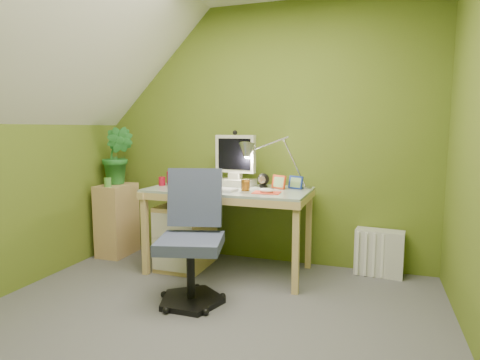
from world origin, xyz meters
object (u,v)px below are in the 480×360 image
(monitor, at_px, (235,155))
(side_ledge, at_px, (117,220))
(desk_lamp, at_px, (284,151))
(potted_plant, at_px, (118,156))
(desk, at_px, (229,230))
(task_chair, at_px, (190,242))
(radiator, at_px, (379,253))

(monitor, bearing_deg, side_ledge, -169.23)
(monitor, distance_m, desk_lamp, 0.45)
(side_ledge, bearing_deg, potted_plant, 90.00)
(desk, xyz_separation_m, monitor, (0.00, 0.18, 0.65))
(monitor, height_order, potted_plant, monitor)
(desk_lamp, xyz_separation_m, task_chair, (-0.48, -0.89, -0.61))
(side_ledge, xyz_separation_m, radiator, (2.50, 0.22, -0.16))
(desk_lamp, relative_size, task_chair, 0.70)
(desk_lamp, bearing_deg, desk, -147.18)
(monitor, xyz_separation_m, potted_plant, (-1.23, -0.03, -0.03))
(potted_plant, bearing_deg, task_chair, -35.52)
(task_chair, bearing_deg, desk_lamp, 47.34)
(potted_plant, bearing_deg, desk_lamp, 1.15)
(monitor, relative_size, side_ledge, 0.78)
(radiator, bearing_deg, task_chair, -135.71)
(task_chair, height_order, radiator, task_chair)
(desk_lamp, bearing_deg, radiator, 20.73)
(desk_lamp, distance_m, radiator, 1.20)
(desk_lamp, height_order, potted_plant, desk_lamp)
(task_chair, bearing_deg, desk, 73.15)
(task_chair, distance_m, radiator, 1.68)
(desk_lamp, height_order, side_ledge, desk_lamp)
(monitor, xyz_separation_m, radiator, (1.27, 0.14, -0.83))
(desk_lamp, xyz_separation_m, side_ledge, (-1.68, -0.08, -0.72))
(desk, relative_size, desk_lamp, 2.16)
(monitor, relative_size, task_chair, 0.60)
(desk, distance_m, monitor, 0.68)
(side_ledge, distance_m, potted_plant, 0.64)
(desk, distance_m, potted_plant, 1.39)
(desk, relative_size, task_chair, 1.52)
(side_ledge, bearing_deg, task_chair, -33.91)
(desk, height_order, side_ledge, desk)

